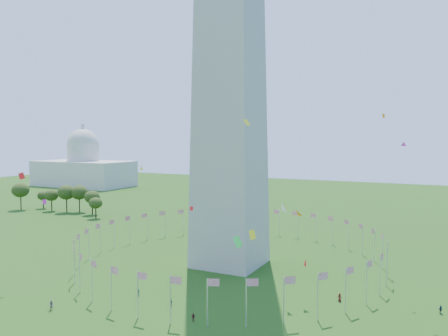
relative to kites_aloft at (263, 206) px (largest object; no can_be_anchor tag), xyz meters
The scene contains 4 objects.
flag_ring 36.77m from the kites_aloft, 127.04° to the left, with size 80.24×80.24×9.00m.
capitol_building 253.65m from the kites_aloft, 141.97° to the left, with size 70.00×35.00×46.00m, color beige, non-canonical shape.
kites_aloft is the anchor object (origin of this frame).
tree_line_west 144.21m from the kites_aloft, 152.05° to the left, with size 55.26×15.56×12.55m.
Camera 1 is at (50.59, -54.65, 33.92)m, focal length 35.00 mm.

